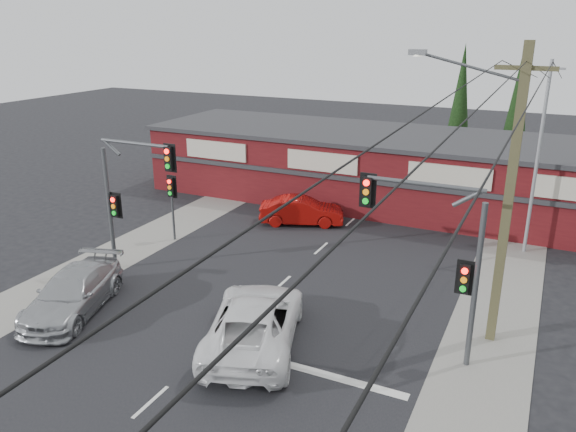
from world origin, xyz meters
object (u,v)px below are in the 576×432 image
at_px(silver_suv, 73,293).
at_px(shop_building, 361,165).
at_px(white_suv, 255,321).
at_px(utility_pole, 505,190).
at_px(red_sedan, 302,211).

distance_m(silver_suv, shop_building, 19.52).
xyz_separation_m(white_suv, utility_pole, (7.14, 3.84, 4.53)).
height_order(red_sedan, utility_pole, utility_pole).
height_order(white_suv, red_sedan, white_suv).
bearing_deg(silver_suv, shop_building, 57.39).
bearing_deg(white_suv, utility_pole, -170.58).
xyz_separation_m(silver_suv, red_sedan, (3.77, 12.79, -0.03)).
bearing_deg(white_suv, silver_suv, -11.50).
distance_m(white_suv, silver_suv, 7.40).
bearing_deg(shop_building, red_sedan, -102.68).
relative_size(white_suv, utility_pole, 0.62).
distance_m(white_suv, red_sedan, 12.37).
bearing_deg(shop_building, white_suv, -82.90).
xyz_separation_m(shop_building, utility_pole, (9.36, -14.00, 3.26)).
bearing_deg(red_sedan, silver_suv, 142.51).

